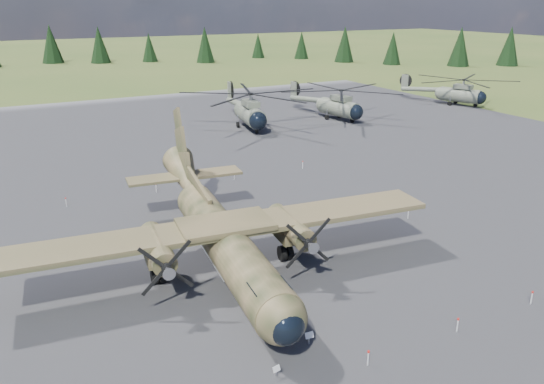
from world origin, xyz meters
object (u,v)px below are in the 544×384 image
helicopter_near (250,103)px  helicopter_far (460,87)px  transport_plane (221,231)px  helicopter_mid (339,98)px

helicopter_near → helicopter_far: helicopter_near is taller
transport_plane → helicopter_far: bearing=37.5°
transport_plane → helicopter_mid: (33.93, 35.60, 0.61)m
helicopter_near → helicopter_mid: bearing=6.2°
transport_plane → helicopter_mid: 49.18m
transport_plane → helicopter_near: 41.41m
helicopter_mid → helicopter_near: bearing=167.4°
helicopter_mid → transport_plane: bearing=-142.7°
transport_plane → helicopter_near: bearing=68.1°
helicopter_mid → helicopter_far: size_ratio=0.99×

